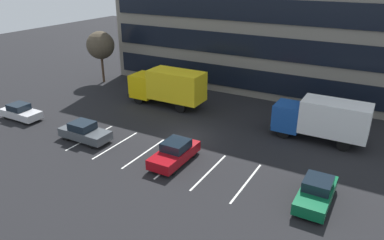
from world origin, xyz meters
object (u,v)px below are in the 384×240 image
object	(u,v)px
box_truck_yellow_all	(168,86)
sedan_maroon	(175,153)
box_truck_blue	(322,118)
sedan_charcoal	(85,132)
sedan_silver	(21,112)
sedan_forest	(316,192)
bare_tree	(101,45)

from	to	relation	value
box_truck_yellow_all	sedan_maroon	bearing A→B (deg)	-54.70
box_truck_yellow_all	sedan_maroon	world-z (taller)	box_truck_yellow_all
box_truck_blue	sedan_maroon	distance (m)	12.36
box_truck_blue	sedan_charcoal	world-z (taller)	box_truck_blue
box_truck_yellow_all	sedan_charcoal	distance (m)	10.47
sedan_silver	sedan_charcoal	bearing A→B (deg)	-2.69
box_truck_yellow_all	sedan_forest	bearing A→B (deg)	-29.93
sedan_forest	sedan_maroon	bearing A→B (deg)	179.81
sedan_silver	bare_tree	world-z (taller)	bare_tree
sedan_charcoal	sedan_silver	distance (m)	8.54
box_truck_yellow_all	sedan_maroon	size ratio (longest dim) A/B	1.79
sedan_maroon	sedan_silver	distance (m)	16.90
sedan_silver	sedan_maroon	bearing A→B (deg)	0.54
box_truck_blue	sedan_forest	bearing A→B (deg)	-79.78
box_truck_blue	sedan_charcoal	distance (m)	19.35
box_truck_blue	box_truck_yellow_all	distance (m)	15.32
sedan_maroon	sedan_silver	bearing A→B (deg)	-179.46
box_truck_yellow_all	sedan_silver	bearing A→B (deg)	-135.45
box_truck_blue	box_truck_yellow_all	size ratio (longest dim) A/B	0.93
sedan_maroon	bare_tree	world-z (taller)	bare_tree
sedan_forest	sedan_charcoal	bearing A→B (deg)	-178.36
sedan_silver	box_truck_yellow_all	bearing A→B (deg)	44.55
box_truck_blue	sedan_forest	distance (m)	9.22
box_truck_blue	sedan_forest	size ratio (longest dim) A/B	1.73
sedan_silver	bare_tree	bearing A→B (deg)	96.54
bare_tree	sedan_charcoal	bearing A→B (deg)	-53.05
sedan_forest	sedan_silver	bearing A→B (deg)	-179.73
sedan_maroon	sedan_silver	size ratio (longest dim) A/B	1.11
box_truck_yellow_all	sedan_charcoal	bearing A→B (deg)	-98.27
sedan_silver	sedan_forest	bearing A→B (deg)	0.27
box_truck_yellow_all	bare_tree	world-z (taller)	bare_tree
box_truck_yellow_all	sedan_silver	size ratio (longest dim) A/B	1.99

